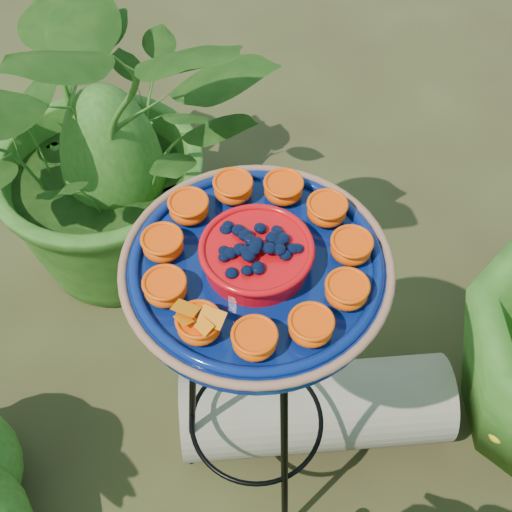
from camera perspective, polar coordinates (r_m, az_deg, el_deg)
name	(u,v)px	position (r m, az deg, el deg)	size (l,w,h in m)	color
ground_plane	(227,448)	(1.94, -2.36, -15.08)	(20.00, 20.00, 0.00)	black
tripod_stand	(256,374)	(1.46, 0.04, -9.43)	(0.37, 0.37, 0.84)	black
feeder_dish	(257,265)	(1.14, 0.04, -0.72)	(0.51, 0.51, 0.10)	#071857
driftwood_log	(315,407)	(1.87, 4.73, -11.94)	(0.23, 0.23, 0.68)	gray
shrub_back_left	(106,134)	(1.95, -11.89, 9.53)	(0.90, 0.78, 1.00)	#214F15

